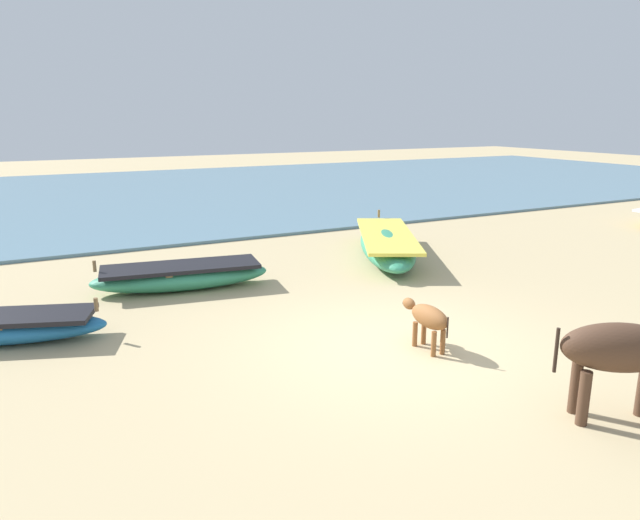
# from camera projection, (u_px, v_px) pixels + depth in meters

# --- Properties ---
(ground) EXTENTS (80.00, 80.00, 0.00)m
(ground) POSITION_uv_depth(u_px,v_px,m) (396.00, 347.00, 8.06)
(ground) COLOR tan
(sea_water) EXTENTS (60.00, 20.00, 0.08)m
(sea_water) POSITION_uv_depth(u_px,v_px,m) (146.00, 194.00, 23.31)
(sea_water) COLOR slate
(sea_water) RESTS_ON ground
(fishing_boat_0) EXTENTS (3.32, 1.42, 0.66)m
(fishing_boat_0) POSITION_uv_depth(u_px,v_px,m) (181.00, 276.00, 10.68)
(fishing_boat_0) COLOR #338C66
(fishing_boat_0) RESTS_ON ground
(fishing_boat_4) EXTENTS (3.08, 4.47, 0.76)m
(fishing_boat_4) POSITION_uv_depth(u_px,v_px,m) (387.00, 244.00, 13.08)
(fishing_boat_4) COLOR #338C66
(fishing_boat_4) RESTS_ON ground
(cow_adult_dark) EXTENTS (1.53, 1.15, 1.08)m
(cow_adult_dark) POSITION_uv_depth(u_px,v_px,m) (626.00, 352.00, 5.94)
(cow_adult_dark) COLOR #4C3323
(cow_adult_dark) RESTS_ON ground
(calf_near_brown) EXTENTS (0.29, 0.98, 0.64)m
(calf_near_brown) POSITION_uv_depth(u_px,v_px,m) (428.00, 318.00, 7.88)
(calf_near_brown) COLOR brown
(calf_near_brown) RESTS_ON ground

